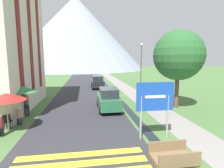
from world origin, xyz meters
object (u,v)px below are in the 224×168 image
road_sign (155,101)px  footbridge (173,156)px  parked_car_near (108,99)px  person_standing_terrace (26,103)px  streetlamp (141,66)px  person_seated_far (0,124)px  tree_by_path (178,55)px  parked_car_far (98,82)px  cafe_chair_near_right (8,120)px  cafe_umbrella_front_red (6,97)px  cafe_chair_far_right (26,108)px  person_seated_near (19,115)px  cafe_umbrella_middle_green (22,89)px  cafe_chair_near_left (7,121)px

road_sign → footbridge: road_sign is taller
footbridge → parked_car_near: parked_car_near is taller
person_standing_terrace → streetlamp: streetlamp is taller
person_seated_far → streetlamp: (10.62, 8.53, 2.76)m
streetlamp → tree_by_path: tree_by_path is taller
streetlamp → parked_car_far: bearing=121.1°
cafe_chair_near_right → parked_car_near: bearing=15.6°
person_seated_far → tree_by_path: (12.34, 3.94, 3.80)m
cafe_chair_near_right → cafe_umbrella_front_red: size_ratio=0.38×
cafe_chair_far_right → person_seated_near: size_ratio=0.70×
cafe_chair_far_right → road_sign: bearing=-45.9°
cafe_umbrella_front_red → tree_by_path: tree_by_path is taller
road_sign → cafe_umbrella_middle_green: 9.21m
footbridge → parked_car_far: 19.37m
cafe_chair_near_right → person_seated_near: 0.69m
parked_car_far → person_seated_near: (-5.98, -13.97, -0.24)m
parked_car_far → cafe_chair_near_right: bearing=-114.2°
cafe_chair_near_left → cafe_umbrella_middle_green: cafe_umbrella_middle_green is taller
road_sign → cafe_umbrella_middle_green: (-7.93, 4.67, 0.07)m
person_seated_far → person_seated_near: bearing=76.8°
cafe_chair_near_left → streetlamp: bearing=62.5°
person_standing_terrace → person_seated_far: bearing=-94.4°
parked_car_near → person_seated_far: 7.65m
parked_car_near → parked_car_far: size_ratio=0.86×
tree_by_path → parked_car_far: bearing=117.1°
road_sign → person_seated_near: road_sign is taller
parked_car_far → cafe_chair_near_right: parked_car_far is taller
cafe_umbrella_front_red → streetlamp: size_ratio=0.38×
road_sign → parked_car_far: bearing=95.8°
road_sign → cafe_chair_near_left: bearing=163.1°
parked_car_far → person_seated_far: (-6.36, -15.60, -0.24)m
footbridge → cafe_umbrella_middle_green: 10.58m
road_sign → cafe_chair_near_left: (-8.13, 2.47, -1.48)m
parked_car_far → cafe_umbrella_middle_green: (-6.20, -12.46, 1.15)m
cafe_umbrella_front_red → parked_car_far: bearing=67.4°
cafe_chair_far_right → streetlamp: streetlamp is taller
cafe_umbrella_front_red → cafe_chair_near_left: bearing=118.7°
parked_car_far → cafe_chair_near_right: size_ratio=5.26×
cafe_chair_far_right → cafe_umbrella_middle_green: 1.73m
cafe_chair_near_right → cafe_umbrella_middle_green: (0.28, 1.96, 1.55)m
streetlamp → road_sign: bearing=-104.1°
cafe_chair_near_left → cafe_umbrella_front_red: size_ratio=0.38×
footbridge → cafe_umbrella_middle_green: (-7.87, 6.83, 1.83)m
parked_car_near → cafe_chair_near_right: size_ratio=4.52×
cafe_chair_far_right → person_seated_far: (-0.06, -3.91, 0.16)m
person_seated_far → person_standing_terrace: (0.27, 3.48, 0.27)m
cafe_chair_far_right → person_standing_terrace: (0.21, -0.42, 0.43)m
person_seated_near → streetlamp: bearing=34.0°
footbridge → person_standing_terrace: size_ratio=1.04×
road_sign → tree_by_path: 7.36m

